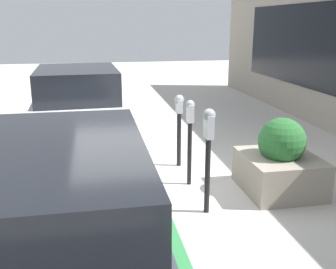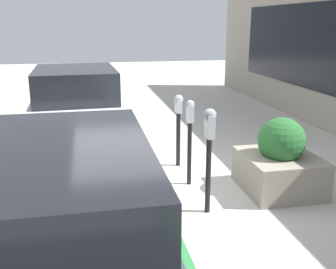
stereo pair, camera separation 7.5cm
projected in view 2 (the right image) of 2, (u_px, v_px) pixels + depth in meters
ground_plane at (159, 187)px, 6.09m from camera, size 40.00×40.00×0.00m
curb_strip at (153, 187)px, 6.07m from camera, size 19.00×0.16×0.04m
parking_meter_nearest at (209, 140)px, 5.03m from camera, size 0.20×0.17×1.42m
parking_meter_second at (190, 129)px, 5.97m from camera, size 0.16×0.13×1.35m
parking_meter_middle at (178, 117)px, 6.78m from camera, size 0.20×0.17×1.28m
planter_box at (280, 162)px, 5.88m from camera, size 1.17×1.07×1.13m
parked_car_front at (50, 228)px, 3.24m from camera, size 4.43×1.92×1.58m
parked_car_middle at (77, 103)px, 8.35m from camera, size 4.23×1.99×1.56m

